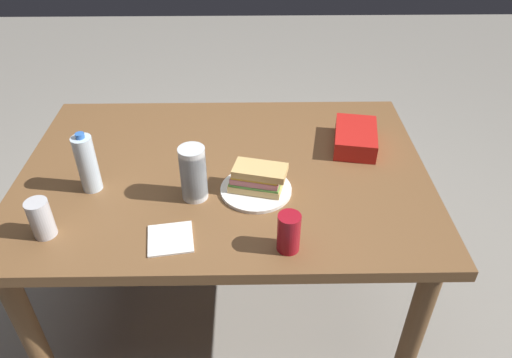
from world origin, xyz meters
TOP-DOWN VIEW (x-y plane):
  - ground_plane at (0.00, 0.00)m, footprint 8.00×8.00m
  - dining_table at (0.00, 0.00)m, footprint 1.42×0.98m
  - paper_plate at (0.11, -0.13)m, footprint 0.23×0.23m
  - sandwich at (0.11, -0.13)m, footprint 0.20×0.13m
  - soda_can_red at (0.20, -0.39)m, footprint 0.07×0.07m
  - chip_bag at (0.48, 0.14)m, footprint 0.19×0.25m
  - water_bottle_tall at (-0.43, -0.10)m, footprint 0.06×0.06m
  - plastic_cup_stack at (-0.09, -0.15)m, footprint 0.08×0.08m
  - soda_can_silver at (-0.51, -0.32)m, footprint 0.07×0.07m
  - paper_napkin at (-0.14, -0.35)m, footprint 0.15×0.15m

SIDE VIEW (x-z plane):
  - ground_plane at x=0.00m, z-range 0.00..0.00m
  - dining_table at x=0.00m, z-range 0.29..1.06m
  - paper_napkin at x=-0.14m, z-range 0.78..0.78m
  - paper_plate at x=0.11m, z-range 0.78..0.79m
  - chip_bag at x=0.48m, z-range 0.78..0.85m
  - sandwich at x=0.11m, z-range 0.79..0.87m
  - soda_can_red at x=0.20m, z-range 0.78..0.90m
  - soda_can_silver at x=-0.51m, z-range 0.78..0.90m
  - plastic_cup_stack at x=-0.09m, z-range 0.78..0.96m
  - water_bottle_tall at x=-0.43m, z-range 0.77..0.98m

